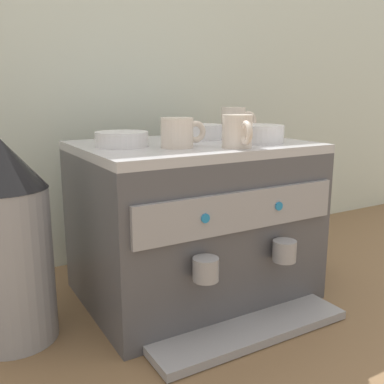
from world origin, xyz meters
The scene contains 11 objects.
ground_plane centered at (0.00, 0.00, 0.00)m, with size 4.00×4.00×0.00m, color brown.
tiled_backsplash_wall centered at (0.00, 0.38, 0.60)m, with size 2.80×0.03×1.20m, color silver.
espresso_machine centered at (0.00, 0.00, 0.21)m, with size 0.57×0.54×0.41m.
ceramic_cup_0 centered at (0.04, -0.15, 0.45)m, with size 0.07×0.11×0.08m.
ceramic_cup_1 centered at (-0.08, -0.07, 0.45)m, with size 0.11×0.08×0.07m.
ceramic_cup_2 centered at (0.21, 0.10, 0.46)m, with size 0.12×0.07×0.08m.
ceramic_bowl_0 centered at (0.15, -0.08, 0.44)m, with size 0.12×0.12×0.04m.
ceramic_bowl_1 centered at (0.07, 0.06, 0.43)m, with size 0.11×0.11×0.04m.
ceramic_bowl_2 centered at (-0.19, 0.01, 0.43)m, with size 0.13×0.13×0.04m.
coffee_grinder centered at (-0.46, -0.01, 0.23)m, with size 0.19×0.19×0.45m.
milk_pitcher centered at (0.40, -0.04, 0.06)m, with size 0.10×0.10×0.12m, color #B7B7BC.
Camera 1 is at (-0.57, -0.98, 0.54)m, focal length 41.04 mm.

